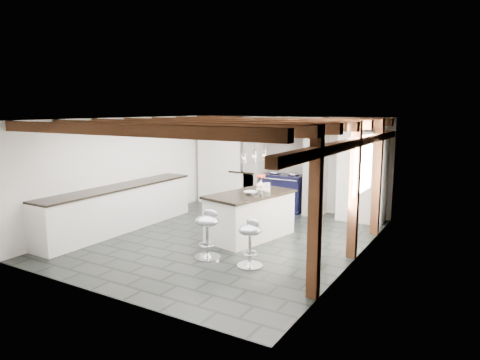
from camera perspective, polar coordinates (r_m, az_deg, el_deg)
The scene contains 6 objects.
ground at distance 8.39m, azimuth -2.00°, elevation -7.76°, with size 6.00×6.00×0.00m, color black.
room_shell at distance 9.64m, azimuth -0.54°, elevation 1.02°, with size 6.00×6.03×6.00m.
range_cooker at distance 10.56m, azimuth 5.84°, elevation -1.58°, with size 1.00×0.63×0.99m.
kitchen_island at distance 8.33m, azimuth 1.39°, elevation -4.65°, with size 1.30×1.95×1.18m.
bar_stool_near at distance 6.82m, azimuth 1.39°, elevation -7.68°, with size 0.45×0.45×0.77m.
bar_stool_far at distance 7.20m, azimuth -4.34°, elevation -6.48°, with size 0.44×0.44×0.83m.
Camera 1 is at (4.33, -6.74, 2.50)m, focal length 32.00 mm.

